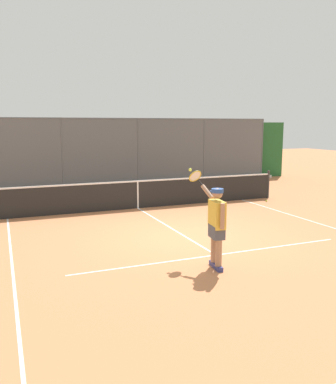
% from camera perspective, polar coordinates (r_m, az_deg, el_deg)
% --- Properties ---
extents(ground_plane, '(60.00, 60.00, 0.00)m').
position_cam_1_polar(ground_plane, '(10.43, 2.51, -6.31)').
color(ground_plane, '#C67A4C').
extents(court_line_markings, '(8.38, 9.98, 0.01)m').
position_cam_1_polar(court_line_markings, '(8.83, 7.74, -9.32)').
color(court_line_markings, white).
rests_on(court_line_markings, ground).
extents(fence_backdrop, '(20.39, 1.37, 3.13)m').
position_cam_1_polar(fence_backdrop, '(19.35, -9.74, 5.25)').
color(fence_backdrop, '#565B60').
rests_on(fence_backdrop, ground).
extents(tennis_net, '(10.76, 0.09, 1.07)m').
position_cam_1_polar(tennis_net, '(13.86, -4.26, -0.29)').
color(tennis_net, '#2D2D2D').
rests_on(tennis_net, ground).
extents(tennis_player, '(0.36, 1.38, 1.90)m').
position_cam_1_polar(tennis_player, '(8.05, 6.77, -4.21)').
color(tennis_player, navy).
rests_on(tennis_player, ground).
extents(tennis_ball_mid_court, '(0.07, 0.07, 0.07)m').
position_cam_1_polar(tennis_ball_mid_court, '(15.53, 13.62, -1.21)').
color(tennis_ball_mid_court, '#C1D138').
rests_on(tennis_ball_mid_court, ground).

